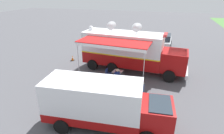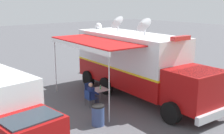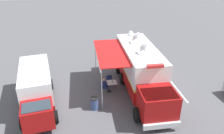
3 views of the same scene
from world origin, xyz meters
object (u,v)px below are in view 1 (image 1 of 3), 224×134
Objects in this scene: folding_chair_beside_table at (108,73)px; car_behind_truck at (164,41)px; seated_responder at (118,75)px; traffic_cone at (72,58)px; folding_chair_at_table at (117,78)px; folding_table at (118,72)px; trash_bin at (140,88)px; command_truck at (130,50)px; support_truck at (102,104)px; water_bottle at (118,70)px.

folding_chair_beside_table is 11.44m from car_behind_truck.
traffic_cone is (-3.49, -5.94, -0.37)m from seated_responder.
seated_responder reaches higher than folding_chair_at_table.
car_behind_truck reaches higher than traffic_cone.
folding_table reaches higher than traffic_cone.
car_behind_truck is (-11.19, 3.24, 0.23)m from seated_responder.
trash_bin is 0.21× the size of car_behind_truck.
folding_table is 6.47m from traffic_cone.
trash_bin is at bearing 21.86° from command_truck.
car_behind_truck reaches higher than folding_chair_at_table.
seated_responder reaches higher than trash_bin.
traffic_cone is at bearing -143.28° from support_truck.
seated_responder is at bearing -174.37° from support_truck.
folding_table is at bearing -165.58° from seated_responder.
traffic_cone is at bearing -121.87° from folding_chair_at_table.
folding_chair_at_table is 1.00× the size of folding_chair_beside_table.
traffic_cone is (-4.71, -7.97, -0.18)m from trash_bin.
folding_chair_beside_table is 1.17m from seated_responder.
seated_responder reaches higher than folding_chair_beside_table.
support_truck is (5.76, 0.66, 0.71)m from folding_table.
support_truck reaches higher than folding_chair_beside_table.
folding_table is 0.12× the size of support_truck.
folding_chair_at_table is at bearing -8.19° from command_truck.
trash_bin is 12.47m from car_behind_truck.
support_truck is at bearing 6.23° from water_bottle.
water_bottle is (2.19, -0.54, -1.11)m from command_truck.
water_bottle is 0.26× the size of folding_chair_at_table.
seated_responder is (0.57, 1.01, 0.14)m from folding_chair_beside_table.
folding_table is 1.49× the size of traffic_cone.
car_behind_truck is at bearing 158.21° from folding_chair_beside_table.
folding_table is 0.20× the size of car_behind_truck.
support_truck is 1.64× the size of car_behind_truck.
folding_table is 5.84m from support_truck.
water_bottle is 0.25× the size of trash_bin.
traffic_cone is (-2.88, -5.78, -0.39)m from folding_table.
water_bottle is at bearing -168.91° from seated_responder.
command_truck reaches higher than folding_chair_beside_table.
trash_bin is at bearing 63.38° from folding_chair_at_table.
folding_table is 0.99× the size of folding_chair_beside_table.
folding_table is 0.99× the size of folding_chair_at_table.
trash_bin is at bearing 50.18° from folding_table.
support_truck is (5.77, 0.63, 0.55)m from water_bottle.
folding_chair_beside_table is 0.13× the size of support_truck.
traffic_cone is (-2.87, -5.82, -0.55)m from water_bottle.
folding_table is 11.11m from car_behind_truck.
folding_chair_at_table is 6.98m from traffic_cone.
command_truck reaches higher than support_truck.
water_bottle is 0.05× the size of car_behind_truck.
folding_chair_beside_table is 5.98m from support_truck.
car_behind_truck is (-7.69, 9.18, 0.60)m from traffic_cone.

